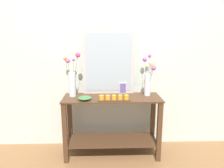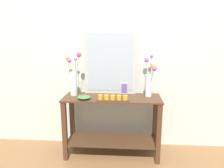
{
  "view_description": "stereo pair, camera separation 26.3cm",
  "coord_description": "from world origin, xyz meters",
  "px_view_note": "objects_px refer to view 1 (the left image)",
  "views": [
    {
      "loc": [
        -0.08,
        -2.57,
        1.53
      ],
      "look_at": [
        0.0,
        0.0,
        0.95
      ],
      "focal_mm": 34.02,
      "sensor_mm": 36.0,
      "label": 1
    },
    {
      "loc": [
        0.18,
        -2.56,
        1.53
      ],
      "look_at": [
        0.0,
        0.0,
        0.95
      ],
      "focal_mm": 34.02,
      "sensor_mm": 36.0,
      "label": 2
    }
  ],
  "objects_px": {
    "console_table": "(112,120)",
    "mirror_leaning": "(109,62)",
    "tall_vase_left": "(72,80)",
    "candle_tray": "(114,98)",
    "picture_frame_small": "(123,88)",
    "decorative_bowl": "(85,98)",
    "vase_right": "(148,78)"
  },
  "relations": [
    {
      "from": "console_table",
      "to": "picture_frame_small",
      "type": "bearing_deg",
      "value": 48.22
    },
    {
      "from": "mirror_leaning",
      "to": "tall_vase_left",
      "type": "height_order",
      "value": "mirror_leaning"
    },
    {
      "from": "tall_vase_left",
      "to": "vase_right",
      "type": "bearing_deg",
      "value": 0.67
    },
    {
      "from": "mirror_leaning",
      "to": "picture_frame_small",
      "type": "xyz_separation_m",
      "value": [
        0.19,
        -0.02,
        -0.34
      ]
    },
    {
      "from": "vase_right",
      "to": "candle_tray",
      "type": "bearing_deg",
      "value": -153.33
    },
    {
      "from": "console_table",
      "to": "decorative_bowl",
      "type": "relative_size",
      "value": 7.46
    },
    {
      "from": "candle_tray",
      "to": "console_table",
      "type": "bearing_deg",
      "value": 97.2
    },
    {
      "from": "candle_tray",
      "to": "tall_vase_left",
      "type": "bearing_deg",
      "value": 157.53
    },
    {
      "from": "mirror_leaning",
      "to": "vase_right",
      "type": "distance_m",
      "value": 0.55
    },
    {
      "from": "vase_right",
      "to": "candle_tray",
      "type": "relative_size",
      "value": 1.34
    },
    {
      "from": "console_table",
      "to": "mirror_leaning",
      "type": "xyz_separation_m",
      "value": [
        -0.04,
        0.19,
        0.73
      ]
    },
    {
      "from": "console_table",
      "to": "candle_tray",
      "type": "distance_m",
      "value": 0.37
    },
    {
      "from": "console_table",
      "to": "tall_vase_left",
      "type": "height_order",
      "value": "tall_vase_left"
    },
    {
      "from": "candle_tray",
      "to": "decorative_bowl",
      "type": "height_order",
      "value": "candle_tray"
    },
    {
      "from": "vase_right",
      "to": "candle_tray",
      "type": "distance_m",
      "value": 0.54
    },
    {
      "from": "tall_vase_left",
      "to": "picture_frame_small",
      "type": "height_order",
      "value": "tall_vase_left"
    },
    {
      "from": "console_table",
      "to": "picture_frame_small",
      "type": "height_order",
      "value": "picture_frame_small"
    },
    {
      "from": "tall_vase_left",
      "to": "console_table",
      "type": "bearing_deg",
      "value": -7.26
    },
    {
      "from": "vase_right",
      "to": "picture_frame_small",
      "type": "xyz_separation_m",
      "value": [
        -0.32,
        0.09,
        -0.16
      ]
    },
    {
      "from": "mirror_leaning",
      "to": "decorative_bowl",
      "type": "bearing_deg",
      "value": -133.59
    },
    {
      "from": "picture_frame_small",
      "to": "decorative_bowl",
      "type": "relative_size",
      "value": 0.9
    },
    {
      "from": "vase_right",
      "to": "tall_vase_left",
      "type": "bearing_deg",
      "value": -179.33
    },
    {
      "from": "candle_tray",
      "to": "picture_frame_small",
      "type": "bearing_deg",
      "value": 67.59
    },
    {
      "from": "candle_tray",
      "to": "picture_frame_small",
      "type": "distance_m",
      "value": 0.35
    },
    {
      "from": "candle_tray",
      "to": "picture_frame_small",
      "type": "relative_size",
      "value": 2.65
    },
    {
      "from": "vase_right",
      "to": "decorative_bowl",
      "type": "xyz_separation_m",
      "value": [
        -0.8,
        -0.19,
        -0.21
      ]
    },
    {
      "from": "console_table",
      "to": "vase_right",
      "type": "relative_size",
      "value": 2.33
    },
    {
      "from": "picture_frame_small",
      "to": "tall_vase_left",
      "type": "bearing_deg",
      "value": -170.8
    },
    {
      "from": "mirror_leaning",
      "to": "candle_tray",
      "type": "xyz_separation_m",
      "value": [
        0.06,
        -0.34,
        -0.39
      ]
    },
    {
      "from": "vase_right",
      "to": "picture_frame_small",
      "type": "relative_size",
      "value": 3.54
    },
    {
      "from": "mirror_leaning",
      "to": "picture_frame_small",
      "type": "relative_size",
      "value": 5.63
    },
    {
      "from": "tall_vase_left",
      "to": "candle_tray",
      "type": "height_order",
      "value": "tall_vase_left"
    }
  ]
}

